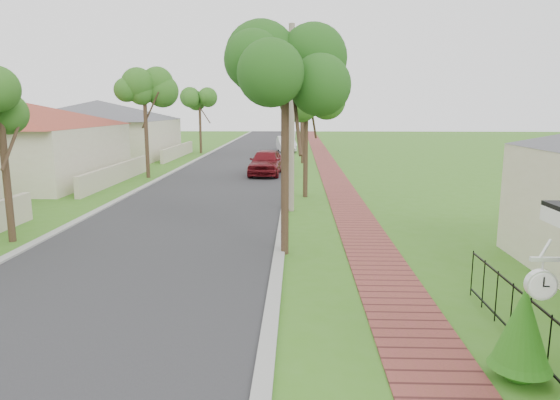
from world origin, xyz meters
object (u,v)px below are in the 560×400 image
(parked_car_white, at_px, (286,144))
(near_tree, at_px, (285,72))
(station_clock, at_px, (542,282))
(utility_pole, at_px, (291,119))
(parked_car_red, at_px, (266,162))

(parked_car_white, height_order, near_tree, near_tree)
(parked_car_white, distance_m, station_clock, 40.39)
(near_tree, height_order, utility_pole, utility_pole)
(near_tree, bearing_deg, parked_car_white, 91.24)
(station_clock, bearing_deg, near_tree, 113.24)
(parked_car_red, bearing_deg, near_tree, -80.73)
(parked_car_red, distance_m, near_tree, 16.99)
(parked_car_red, distance_m, parked_car_white, 16.19)
(utility_pole, bearing_deg, near_tree, -90.98)
(parked_car_white, relative_size, utility_pole, 0.60)
(parked_car_white, height_order, utility_pole, utility_pole)
(near_tree, bearing_deg, parked_car_red, 95.34)
(utility_pole, relative_size, station_clock, 11.03)
(utility_pole, distance_m, station_clock, 13.90)
(parked_car_red, height_order, near_tree, near_tree)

